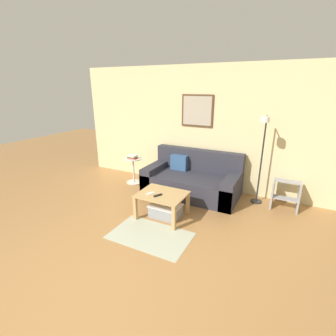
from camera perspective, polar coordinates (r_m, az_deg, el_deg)
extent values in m
plane|color=#A87542|center=(3.12, -21.77, -26.02)|extent=(16.00, 16.00, 0.00)
cube|color=beige|center=(5.29, 6.34, 9.26)|extent=(5.60, 0.06, 2.55)
cube|color=#513823|center=(5.19, 6.87, 13.19)|extent=(0.68, 0.02, 0.65)
cube|color=#ADA38E|center=(5.18, 6.83, 13.18)|extent=(0.61, 0.01, 0.58)
cube|color=#B2B79E|center=(3.80, -4.20, -15.47)|extent=(1.19, 0.74, 0.01)
cube|color=#2D2D38|center=(5.02, 5.46, -3.94)|extent=(1.89, 0.98, 0.41)
cube|color=#2D2D38|center=(5.22, 7.19, 1.92)|extent=(1.89, 0.20, 0.45)
cube|color=#2D2D38|center=(5.34, -2.76, -1.81)|extent=(0.24, 0.98, 0.53)
cube|color=#2D2D38|center=(4.79, 14.70, -4.90)|extent=(0.24, 0.98, 0.53)
cube|color=#335684|center=(5.23, 2.63, 1.30)|extent=(0.36, 0.14, 0.32)
cube|color=tan|center=(4.08, -1.43, -6.16)|extent=(0.79, 0.63, 0.02)
cube|color=tan|center=(4.13, -7.67, -9.30)|extent=(0.06, 0.06, 0.41)
cube|color=tan|center=(3.82, 1.36, -11.67)|extent=(0.06, 0.06, 0.41)
cube|color=tan|center=(4.55, -3.69, -6.43)|extent=(0.06, 0.06, 0.41)
cube|color=tan|center=(4.26, 4.65, -8.27)|extent=(0.06, 0.06, 0.41)
cube|color=gray|center=(4.23, -0.60, -10.07)|extent=(0.50, 0.35, 0.19)
cube|color=silver|center=(4.18, -0.60, -8.79)|extent=(0.52, 0.37, 0.02)
cylinder|color=black|center=(5.06, 19.95, -7.34)|extent=(0.21, 0.21, 0.02)
cylinder|color=black|center=(4.77, 21.03, 1.58)|extent=(0.03, 0.03, 1.62)
cylinder|color=black|center=(4.49, 22.04, 11.09)|extent=(0.02, 0.26, 0.02)
cylinder|color=white|center=(4.36, 21.81, 10.53)|extent=(0.14, 0.14, 0.09)
cylinder|color=silver|center=(5.73, -7.94, -3.28)|extent=(0.34, 0.34, 0.01)
cylinder|color=silver|center=(5.63, -8.07, -0.59)|extent=(0.04, 0.04, 0.55)
cylinder|color=silver|center=(5.54, -8.20, 2.19)|extent=(0.40, 0.40, 0.02)
cube|color=#B73333|center=(5.53, -8.37, 2.37)|extent=(0.22, 0.13, 0.02)
cube|color=#387F4C|center=(5.53, -8.38, 2.60)|extent=(0.22, 0.17, 0.02)
cube|color=#D8C666|center=(5.51, -8.34, 2.70)|extent=(0.20, 0.17, 0.02)
cube|color=silver|center=(5.50, -8.34, 2.89)|extent=(0.20, 0.18, 0.02)
cube|color=black|center=(4.00, -2.39, -6.41)|extent=(0.11, 0.15, 0.02)
cube|color=silver|center=(4.09, -4.15, -5.91)|extent=(0.12, 0.15, 0.01)
cube|color=#99999E|center=(4.92, 23.33, -5.35)|extent=(0.03, 0.37, 0.51)
cube|color=#99999E|center=(4.93, 28.31, -6.08)|extent=(0.03, 0.37, 0.51)
cube|color=#99999E|center=(4.88, 25.72, -6.45)|extent=(0.40, 0.17, 0.02)
cube|color=#99999E|center=(4.89, 26.26, -2.80)|extent=(0.40, 0.17, 0.02)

